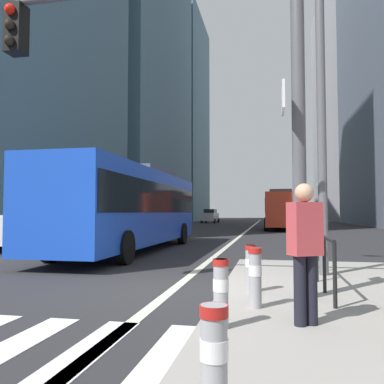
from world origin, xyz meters
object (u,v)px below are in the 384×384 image
at_px(sedan_white_oncoming, 47,225).
at_px(car_receding_near, 282,216).
at_px(city_bus_blue_oncoming, 132,204).
at_px(bollard_right, 255,274).
at_px(street_lamp_post, 320,46).
at_px(car_oncoming_mid, 210,216).
at_px(bollard_back, 251,266).
at_px(city_bus_red_receding, 279,209).
at_px(bollard_left, 221,289).
at_px(pedestrian_walking, 305,246).
at_px(traffic_signal_gantry, 191,65).
at_px(bollard_front, 214,356).

distance_m(sedan_white_oncoming, car_receding_near, 38.49).
distance_m(city_bus_blue_oncoming, bollard_right, 10.32).
relative_size(sedan_white_oncoming, street_lamp_post, 0.54).
height_order(car_oncoming_mid, bollard_back, car_oncoming_mid).
height_order(city_bus_red_receding, car_oncoming_mid, city_bus_red_receding).
height_order(city_bus_red_receding, car_receding_near, city_bus_red_receding).
xyz_separation_m(bollard_right, bollard_back, (-0.12, 1.12, -0.03)).
bearing_deg(bollard_left, bollard_right, 71.32).
distance_m(car_oncoming_mid, pedestrian_walking, 50.97).
height_order(traffic_signal_gantry, bollard_left, traffic_signal_gantry).
bearing_deg(car_oncoming_mid, car_receding_near, -20.71).
bearing_deg(car_receding_near, bollard_back, -92.31).
relative_size(sedan_white_oncoming, car_receding_near, 1.07).
bearing_deg(bollard_front, bollard_back, 89.56).
height_order(bollard_back, pedestrian_walking, pedestrian_walking).
relative_size(bollard_front, bollard_right, 0.89).
relative_size(street_lamp_post, bollard_front, 10.45).
xyz_separation_m(bollard_left, bollard_back, (0.25, 2.20, -0.01)).
distance_m(city_bus_blue_oncoming, city_bus_red_receding, 22.00).
bearing_deg(city_bus_blue_oncoming, city_bus_red_receding, 73.72).
xyz_separation_m(car_oncoming_mid, car_receding_near, (9.85, -3.72, -0.00)).
distance_m(sedan_white_oncoming, bollard_back, 11.40).
height_order(bollard_front, pedestrian_walking, pedestrian_walking).
xyz_separation_m(car_oncoming_mid, street_lamp_post, (9.54, -46.15, 4.29)).
bearing_deg(bollard_right, city_bus_blue_oncoming, 120.08).
bearing_deg(pedestrian_walking, car_receding_near, 88.72).
bearing_deg(bollard_back, city_bus_blue_oncoming, 122.92).
xyz_separation_m(car_receding_near, bollard_right, (-1.68, -45.71, -0.36)).
bearing_deg(city_bus_blue_oncoming, sedan_white_oncoming, -176.24).
relative_size(sedan_white_oncoming, bollard_right, 5.02).
bearing_deg(street_lamp_post, city_bus_red_receding, 90.73).
bearing_deg(city_bus_red_receding, bollard_front, -92.04).
xyz_separation_m(sedan_white_oncoming, city_bus_red_receding, (9.70, 21.35, 0.85)).
bearing_deg(sedan_white_oncoming, street_lamp_post, -28.07).
distance_m(car_oncoming_mid, bollard_right, 50.11).
bearing_deg(bollard_back, car_oncoming_mid, 99.46).
bearing_deg(car_receding_near, traffic_signal_gantry, -93.54).
distance_m(city_bus_red_receding, car_oncoming_mid, 21.52).
bearing_deg(city_bus_blue_oncoming, bollard_right, -59.92).
height_order(sedan_white_oncoming, traffic_signal_gantry, traffic_signal_gantry).
height_order(car_oncoming_mid, bollard_front, car_oncoming_mid).
distance_m(sedan_white_oncoming, bollard_front, 14.58).
bearing_deg(bollard_front, city_bus_blue_oncoming, 112.47).
bearing_deg(pedestrian_walking, street_lamp_post, 79.76).
relative_size(city_bus_blue_oncoming, car_oncoming_mid, 2.74).
bearing_deg(bollard_back, street_lamp_post, 55.47).
distance_m(traffic_signal_gantry, bollard_back, 3.64).
bearing_deg(car_receding_near, car_oncoming_mid, 159.29).
bearing_deg(bollard_right, car_oncoming_mid, 99.38).
bearing_deg(traffic_signal_gantry, city_bus_red_receding, 85.83).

